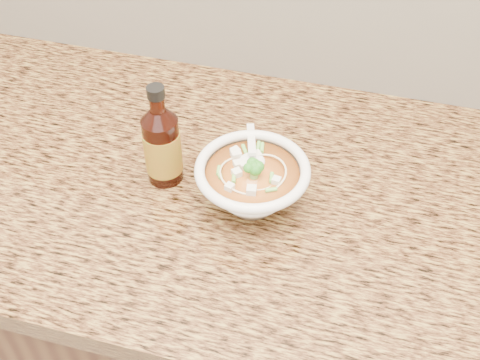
# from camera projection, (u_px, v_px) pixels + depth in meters

# --- Properties ---
(cabinet) EXTENTS (4.00, 0.65, 0.86)m
(cabinet) POSITION_uv_depth(u_px,v_px,m) (258.00, 333.00, 1.34)
(cabinet) COLOR #331A0F
(cabinet) RESTS_ON ground
(counter_slab) EXTENTS (4.00, 0.68, 0.04)m
(counter_slab) POSITION_uv_depth(u_px,v_px,m) (264.00, 193.00, 1.02)
(counter_slab) COLOR olive
(counter_slab) RESTS_ON cabinet
(soup_bowl) EXTENTS (0.18, 0.20, 0.10)m
(soup_bowl) POSITION_uv_depth(u_px,v_px,m) (252.00, 184.00, 0.95)
(soup_bowl) COLOR white
(soup_bowl) RESTS_ON counter_slab
(hot_sauce_bottle) EXTENTS (0.08, 0.08, 0.19)m
(hot_sauce_bottle) POSITION_uv_depth(u_px,v_px,m) (162.00, 146.00, 0.97)
(hot_sauce_bottle) COLOR black
(hot_sauce_bottle) RESTS_ON counter_slab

